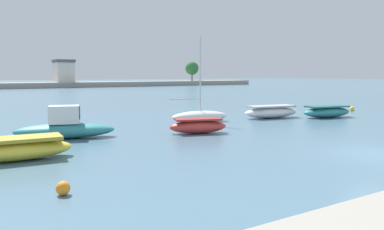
# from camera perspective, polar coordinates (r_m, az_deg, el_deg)

# --- Properties ---
(ground_plane) EXTENTS (400.00, 400.00, 0.00)m
(ground_plane) POSITION_cam_1_polar(r_m,az_deg,el_deg) (17.83, 25.97, -5.33)
(ground_plane) COLOR slate
(moored_boat_0) EXTENTS (4.28, 1.90, 0.90)m
(moored_boat_0) POSITION_cam_1_polar(r_m,az_deg,el_deg) (16.47, -24.68, -4.66)
(moored_boat_0) COLOR yellow
(moored_boat_0) RESTS_ON ground
(moored_boat_1) EXTENTS (5.35, 3.13, 1.71)m
(moored_boat_1) POSITION_cam_1_polar(r_m,az_deg,el_deg) (21.07, -18.43, -1.82)
(moored_boat_1) COLOR teal
(moored_boat_1) RESTS_ON ground
(moored_boat_2) EXTENTS (3.48, 2.17, 0.84)m
(moored_boat_2) POSITION_cam_1_polar(r_m,az_deg,el_deg) (21.66, 0.90, -1.67)
(moored_boat_2) COLOR #C63833
(moored_boat_2) RESTS_ON ground
(moored_boat_3) EXTENTS (4.34, 1.95, 5.88)m
(moored_boat_3) POSITION_cam_1_polar(r_m,az_deg,el_deg) (26.54, 1.16, -0.15)
(moored_boat_3) COLOR white
(moored_boat_3) RESTS_ON ground
(moored_boat_4) EXTENTS (4.78, 2.22, 0.95)m
(moored_boat_4) POSITION_cam_1_polar(r_m,az_deg,el_deg) (29.74, 11.72, 0.45)
(moored_boat_4) COLOR white
(moored_boat_4) RESTS_ON ground
(moored_boat_5) EXTENTS (4.44, 2.26, 0.90)m
(moored_boat_5) POSITION_cam_1_polar(r_m,az_deg,el_deg) (31.28, 19.48, 0.46)
(moored_boat_5) COLOR teal
(moored_boat_5) RESTS_ON ground
(mooring_buoy_1) EXTENTS (0.43, 0.43, 0.43)m
(mooring_buoy_1) POSITION_cam_1_polar(r_m,az_deg,el_deg) (37.51, 22.77, 0.89)
(mooring_buoy_1) COLOR yellow
(mooring_buoy_1) RESTS_ON ground
(mooring_buoy_3) EXTENTS (0.40, 0.40, 0.40)m
(mooring_buoy_3) POSITION_cam_1_polar(r_m,az_deg,el_deg) (11.40, -18.69, -10.30)
(mooring_buoy_3) COLOR orange
(mooring_buoy_3) RESTS_ON ground
(distant_shoreline) EXTENTS (126.92, 8.46, 6.93)m
(distant_shoreline) POSITION_cam_1_polar(r_m,az_deg,el_deg) (96.48, -26.44, 4.53)
(distant_shoreline) COLOR gray
(distant_shoreline) RESTS_ON ground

